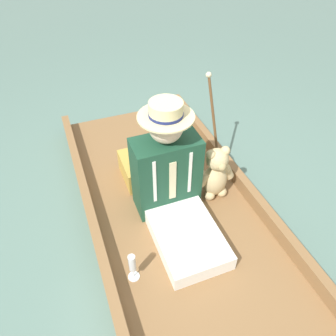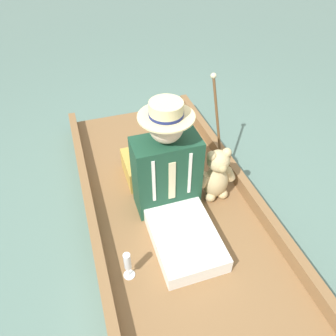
# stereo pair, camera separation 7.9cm
# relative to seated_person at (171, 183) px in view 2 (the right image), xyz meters

# --- Properties ---
(ground_plane) EXTENTS (16.00, 16.00, 0.00)m
(ground_plane) POSITION_rel_seated_person_xyz_m (-0.02, -0.11, -0.39)
(ground_plane) COLOR slate
(punt_boat) EXTENTS (1.16, 2.45, 0.21)m
(punt_boat) POSITION_rel_seated_person_xyz_m (-0.02, -0.11, -0.33)
(punt_boat) COLOR brown
(punt_boat) RESTS_ON ground_plane
(seat_cushion) EXTENTS (0.47, 0.33, 0.17)m
(seat_cushion) POSITION_rel_seated_person_xyz_m (-0.02, -0.42, -0.20)
(seat_cushion) COLOR #B7933D
(seat_cushion) RESTS_ON punt_boat
(seated_person) EXTENTS (0.43, 0.81, 0.81)m
(seated_person) POSITION_rel_seated_person_xyz_m (0.00, 0.00, 0.00)
(seated_person) COLOR white
(seated_person) RESTS_ON punt_boat
(teddy_bear) EXTENTS (0.29, 0.17, 0.42)m
(teddy_bear) POSITION_rel_seated_person_xyz_m (-0.35, -0.06, -0.09)
(teddy_bear) COLOR tan
(teddy_bear) RESTS_ON punt_boat
(wine_glass) EXTENTS (0.07, 0.07, 0.20)m
(wine_glass) POSITION_rel_seated_person_xyz_m (0.38, 0.38, -0.16)
(wine_glass) COLOR silver
(wine_glass) RESTS_ON punt_boat
(walking_cane) EXTENTS (0.04, 0.35, 0.70)m
(walking_cane) POSITION_rel_seated_person_xyz_m (-0.50, -0.44, 0.13)
(walking_cane) COLOR brown
(walking_cane) RESTS_ON punt_boat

